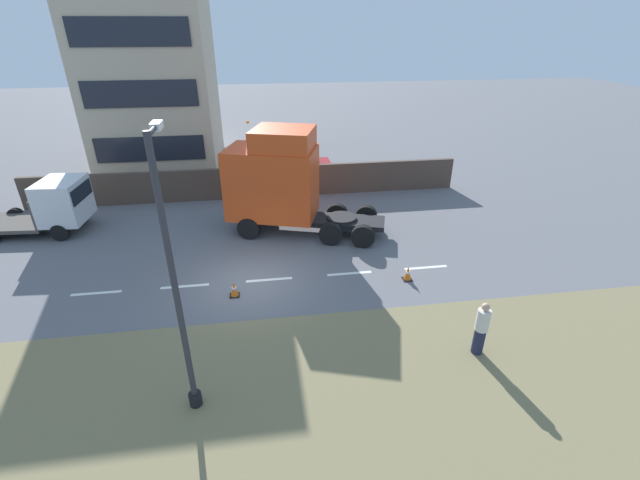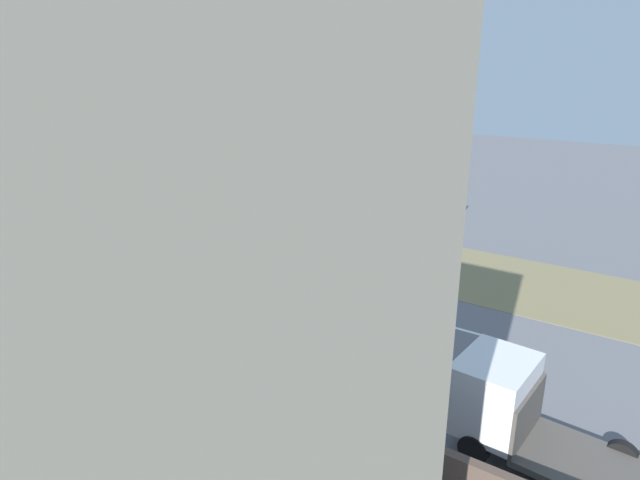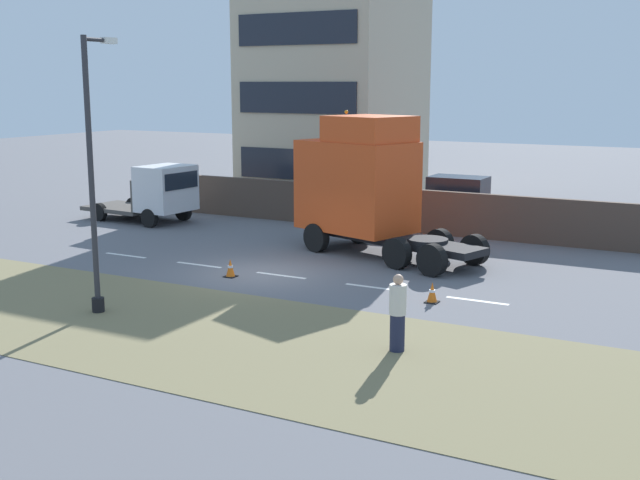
% 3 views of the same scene
% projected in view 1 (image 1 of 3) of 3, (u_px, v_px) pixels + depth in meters
% --- Properties ---
extents(ground_plane, '(120.00, 120.00, 0.00)m').
position_uv_depth(ground_plane, '(251.00, 281.00, 16.61)').
color(ground_plane, slate).
rests_on(ground_plane, ground).
extents(grass_verge, '(7.00, 44.00, 0.01)m').
position_uv_depth(grass_verge, '(252.00, 402.00, 11.32)').
color(grass_verge, olive).
rests_on(grass_verge, ground).
extents(lane_markings, '(0.16, 14.60, 0.00)m').
position_uv_depth(lane_markings, '(269.00, 280.00, 16.70)').
color(lane_markings, white).
rests_on(lane_markings, ground).
extents(boundary_wall, '(0.25, 24.00, 1.77)m').
position_uv_depth(boundary_wall, '(249.00, 183.00, 24.13)').
color(boundary_wall, '#4C3D33').
rests_on(boundary_wall, ground).
extents(building_block, '(8.10, 7.50, 12.04)m').
position_uv_depth(building_block, '(154.00, 82.00, 27.88)').
color(building_block, '#C1B293').
rests_on(building_block, ground).
extents(lorry_cab, '(4.50, 7.50, 5.02)m').
position_uv_depth(lorry_cab, '(278.00, 181.00, 19.62)').
color(lorry_cab, black).
rests_on(lorry_cab, ground).
extents(flatbed_truck, '(2.64, 5.26, 2.52)m').
position_uv_depth(flatbed_truck, '(55.00, 205.00, 20.02)').
color(flatbed_truck, silver).
rests_on(flatbed_truck, ground).
extents(parked_car, '(1.91, 4.23, 2.18)m').
position_uv_depth(parked_car, '(296.00, 168.00, 25.95)').
color(parked_car, maroon).
rests_on(parked_car, ground).
extents(lamp_post, '(1.28, 0.33, 7.17)m').
position_uv_depth(lamp_post, '(178.00, 299.00, 9.81)').
color(lamp_post, black).
rests_on(lamp_post, ground).
extents(pedestrian, '(0.39, 0.39, 1.80)m').
position_uv_depth(pedestrian, '(481.00, 329.00, 12.63)').
color(pedestrian, '#1E233D').
rests_on(pedestrian, ground).
extents(traffic_cone_lead, '(0.36, 0.36, 0.58)m').
position_uv_depth(traffic_cone_lead, '(408.00, 273.00, 16.58)').
color(traffic_cone_lead, black).
rests_on(traffic_cone_lead, ground).
extents(traffic_cone_trailing, '(0.36, 0.36, 0.58)m').
position_uv_depth(traffic_cone_trailing, '(234.00, 289.00, 15.59)').
color(traffic_cone_trailing, black).
rests_on(traffic_cone_trailing, ground).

